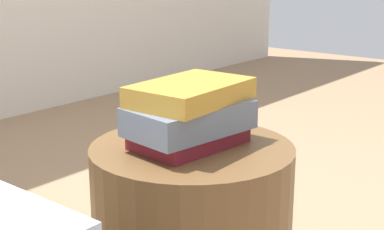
% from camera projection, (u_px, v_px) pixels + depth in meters
% --- Properties ---
extents(book_maroon, '(0.25, 0.18, 0.04)m').
position_uv_depth(book_maroon, '(190.00, 138.00, 1.26)').
color(book_maroon, maroon).
rests_on(book_maroon, side_table).
extents(book_slate, '(0.29, 0.19, 0.06)m').
position_uv_depth(book_slate, '(189.00, 118.00, 1.24)').
color(book_slate, slate).
rests_on(book_slate, book_maroon).
extents(book_ochre, '(0.27, 0.18, 0.05)m').
position_uv_depth(book_ochre, '(191.00, 92.00, 1.24)').
color(book_ochre, '#B7842D').
rests_on(book_ochre, book_slate).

